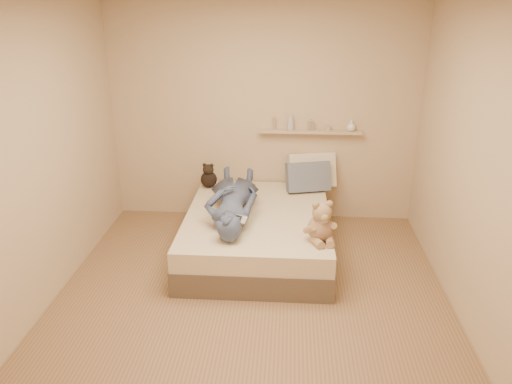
# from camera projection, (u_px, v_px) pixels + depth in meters

# --- Properties ---
(room) EXTENTS (3.80, 3.80, 3.80)m
(room) POSITION_uv_depth(u_px,v_px,m) (251.00, 164.00, 4.05)
(room) COLOR olive
(room) RESTS_ON ground
(bed) EXTENTS (1.50, 1.90, 0.45)m
(bed) POSITION_uv_depth(u_px,v_px,m) (258.00, 233.00, 5.31)
(bed) COLOR brown
(bed) RESTS_ON floor
(game_console) EXTENTS (0.20, 0.15, 0.06)m
(game_console) POSITION_uv_depth(u_px,v_px,m) (237.00, 219.00, 4.71)
(game_console) COLOR silver
(game_console) RESTS_ON bed
(teddy_bear) EXTENTS (0.33, 0.33, 0.41)m
(teddy_bear) POSITION_uv_depth(u_px,v_px,m) (321.00, 225.00, 4.58)
(teddy_bear) COLOR #A17258
(teddy_bear) RESTS_ON bed
(dark_plush) EXTENTS (0.19, 0.19, 0.30)m
(dark_plush) POSITION_uv_depth(u_px,v_px,m) (209.00, 177.00, 5.89)
(dark_plush) COLOR black
(dark_plush) RESTS_ON bed
(pillow_cream) EXTENTS (0.60, 0.39, 0.43)m
(pillow_cream) POSITION_uv_depth(u_px,v_px,m) (312.00, 170.00, 5.88)
(pillow_cream) COLOR beige
(pillow_cream) RESTS_ON bed
(pillow_grey) EXTENTS (0.54, 0.35, 0.37)m
(pillow_grey) POSITION_uv_depth(u_px,v_px,m) (308.00, 177.00, 5.77)
(pillow_grey) COLOR slate
(pillow_grey) RESTS_ON bed
(person) EXTENTS (0.58, 1.47, 0.35)m
(person) POSITION_uv_depth(u_px,v_px,m) (233.00, 198.00, 5.14)
(person) COLOR #464C6E
(person) RESTS_ON bed
(wall_shelf) EXTENTS (1.20, 0.12, 0.03)m
(wall_shelf) POSITION_uv_depth(u_px,v_px,m) (310.00, 132.00, 5.79)
(wall_shelf) COLOR tan
(wall_shelf) RESTS_ON wall_back
(shelf_bottles) EXTENTS (0.98, 0.14, 0.20)m
(shelf_bottles) POSITION_uv_depth(u_px,v_px,m) (318.00, 124.00, 5.75)
(shelf_bottles) COLOR white
(shelf_bottles) RESTS_ON wall_shelf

